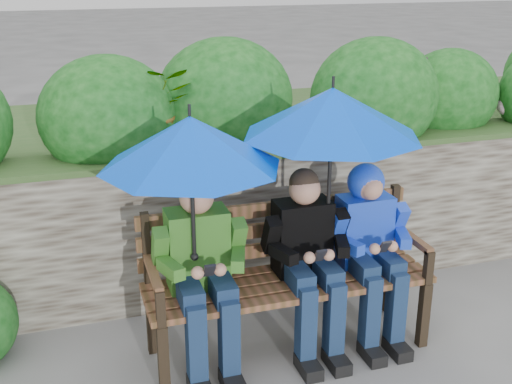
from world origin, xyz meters
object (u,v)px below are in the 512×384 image
object	(u,v)px
boy_left	(202,266)
boy_right	(370,238)
park_bench	(285,267)
umbrella_right	(332,112)
boy_middle	(308,253)
umbrella_left	(190,142)

from	to	relation	value
boy_left	boy_right	size ratio (longest dim) A/B	1.04
boy_left	boy_right	distance (m)	1.03
park_bench	umbrella_right	distance (m)	0.95
park_bench	boy_left	world-z (taller)	boy_left
boy_left	park_bench	bearing A→B (deg)	8.68
boy_middle	umbrella_right	size ratio (longest dim) A/B	1.09
boy_right	umbrella_right	size ratio (longest dim) A/B	1.07
umbrella_right	boy_middle	bearing A→B (deg)	-167.66
boy_left	umbrella_left	world-z (taller)	umbrella_left
umbrella_right	park_bench	bearing A→B (deg)	168.67
boy_left	boy_middle	bearing A→B (deg)	0.24
boy_middle	boy_right	bearing A→B (deg)	1.98
boy_left	boy_middle	distance (m)	0.63
boy_left	umbrella_right	xyz separation A→B (m)	(0.75, 0.03, 0.80)
park_bench	boy_right	size ratio (longest dim) A/B	1.55
boy_middle	park_bench	bearing A→B (deg)	145.71
boy_right	umbrella_left	distance (m)	1.27
boy_middle	umbrella_right	bearing A→B (deg)	12.34
park_bench	umbrella_left	size ratio (longest dim) A/B	1.75
boy_middle	umbrella_right	xyz separation A→B (m)	(0.13, 0.03, 0.81)
boy_middle	umbrella_left	bearing A→B (deg)	-178.17
park_bench	umbrella_left	bearing A→B (deg)	-170.09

